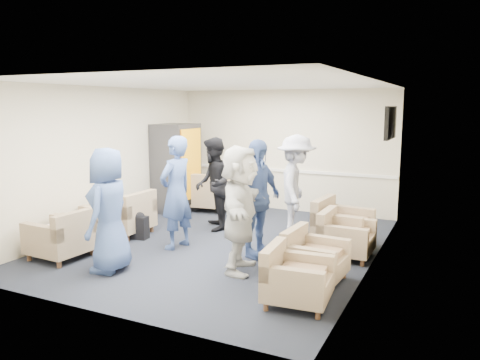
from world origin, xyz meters
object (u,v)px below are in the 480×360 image
at_px(armchair_right_midnear, 312,259).
at_px(person_front_right, 240,209).
at_px(armchair_right_midfar, 343,238).
at_px(person_back_left, 213,184).
at_px(armchair_left_mid, 90,227).
at_px(armchair_right_near, 294,280).
at_px(armchair_right_far, 340,227).
at_px(person_mid_left, 176,193).
at_px(vending_machine, 176,168).
at_px(person_back_right, 296,186).
at_px(armchair_left_far, 127,216).
at_px(person_mid_right, 256,199).
at_px(person_front_left, 109,210).
at_px(armchair_corner, 210,194).
at_px(armchair_left_near, 63,238).

relative_size(armchair_right_midnear, person_front_right, 0.44).
relative_size(armchair_right_midfar, person_back_left, 0.44).
distance_m(armchair_left_mid, armchair_right_near, 3.90).
height_order(armchair_right_far, person_mid_left, person_mid_left).
xyz_separation_m(vending_machine, person_back_right, (3.07, -0.80, -0.06)).
xyz_separation_m(armchair_left_far, vending_machine, (-0.24, 2.04, 0.63)).
relative_size(armchair_right_near, person_mid_right, 0.44).
xyz_separation_m(armchair_right_midfar, person_front_left, (-2.88, -2.04, 0.58)).
height_order(person_mid_left, person_back_left, person_mid_left).
height_order(armchair_corner, vending_machine, vending_machine).
height_order(armchair_right_far, person_mid_right, person_mid_right).
distance_m(vending_machine, person_front_left, 3.86).
bearing_deg(person_back_left, person_mid_right, 18.53).
xyz_separation_m(armchair_right_far, person_back_right, (-0.88, 0.28, 0.58)).
relative_size(vending_machine, person_mid_right, 1.06).
xyz_separation_m(armchair_left_near, armchair_left_mid, (-0.06, 0.65, 0.00)).
height_order(vending_machine, person_mid_left, vending_machine).
xyz_separation_m(armchair_left_far, person_back_right, (2.82, 1.24, 0.58)).
bearing_deg(person_back_left, armchair_right_far, 56.70).
bearing_deg(person_mid_left, armchair_right_midfar, 114.33).
xyz_separation_m(armchair_left_mid, armchair_corner, (0.45, 3.28, 0.04)).
xyz_separation_m(armchair_left_mid, armchair_left_far, (0.07, 0.86, 0.01)).
relative_size(vending_machine, person_front_left, 1.10).
xyz_separation_m(armchair_left_mid, person_mid_right, (2.70, 0.74, 0.59)).
bearing_deg(armchair_right_midfar, person_front_right, 137.31).
xyz_separation_m(armchair_corner, person_mid_right, (2.25, -2.54, 0.56)).
relative_size(armchair_right_midnear, armchair_corner, 0.78).
bearing_deg(armchair_left_mid, person_front_right, 85.71).
relative_size(armchair_right_midfar, person_mid_right, 0.42).
bearing_deg(armchair_left_near, person_front_left, 88.04).
relative_size(armchair_left_mid, armchair_right_near, 1.11).
bearing_deg(vending_machine, person_back_left, -34.48).
bearing_deg(armchair_right_midnear, person_back_left, 58.18).
relative_size(armchair_right_far, person_back_left, 0.53).
distance_m(armchair_right_far, person_mid_left, 2.79).
bearing_deg(person_front_left, person_front_right, 102.93).
xyz_separation_m(armchair_left_near, person_front_right, (2.70, 0.69, 0.58)).
height_order(armchair_left_mid, armchair_right_midnear, armchair_left_mid).
xyz_separation_m(armchair_right_near, person_front_left, (-2.76, -0.04, 0.59)).
bearing_deg(person_mid_right, armchair_right_far, -27.44).
bearing_deg(person_front_left, armchair_corner, 176.82).
height_order(person_front_left, person_front_right, person_front_right).
relative_size(armchair_right_near, armchair_corner, 0.79).
bearing_deg(armchair_right_midnear, armchair_left_mid, 95.27).
relative_size(armchair_left_mid, person_back_right, 0.49).
distance_m(armchair_left_far, armchair_right_near, 4.08).
distance_m(armchair_left_mid, person_mid_right, 2.86).
distance_m(armchair_right_near, armchair_right_far, 2.53).
height_order(armchair_left_near, armchair_right_midnear, armchair_left_near).
xyz_separation_m(armchair_right_midnear, person_mid_left, (-2.47, 0.48, 0.63)).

